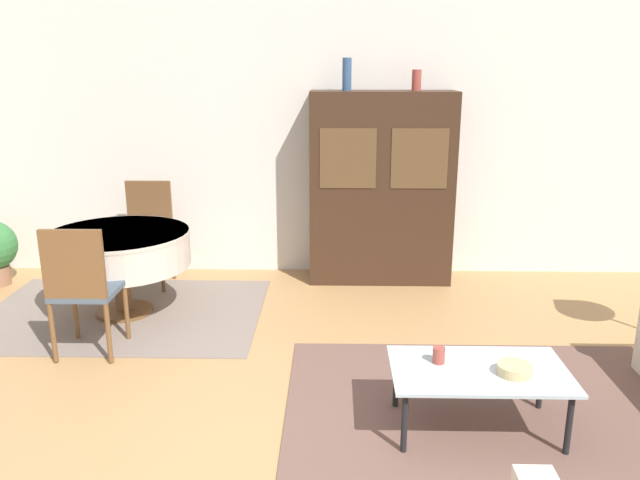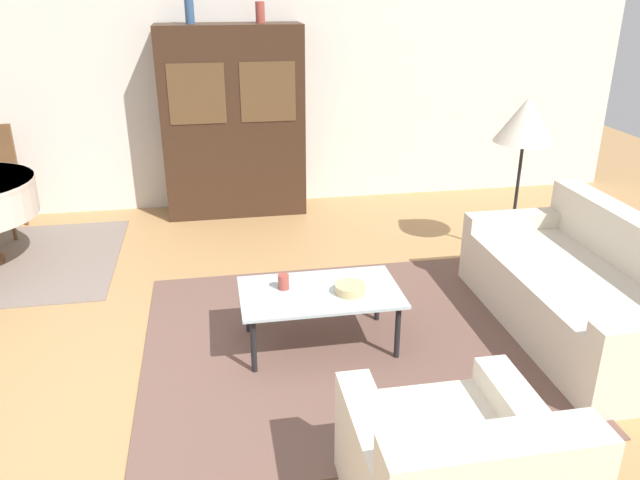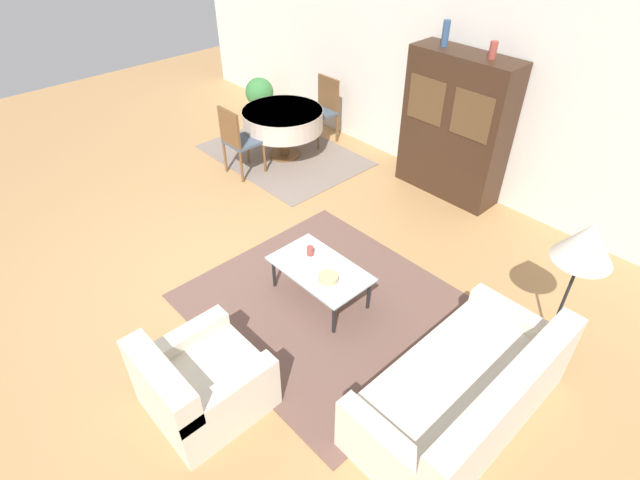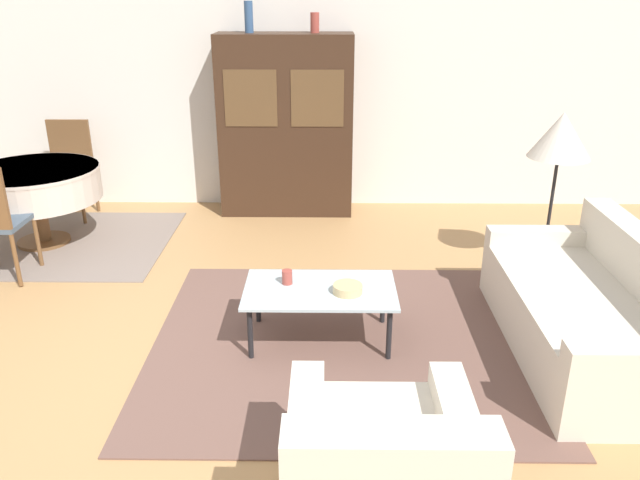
{
  "view_description": "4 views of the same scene",
  "coord_description": "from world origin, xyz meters",
  "px_view_note": "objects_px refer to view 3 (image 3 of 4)",
  "views": [
    {
      "loc": [
        0.29,
        -2.66,
        2.1
      ],
      "look_at": [
        0.2,
        1.4,
        0.95
      ],
      "focal_mm": 35.0,
      "sensor_mm": 36.0,
      "label": 1
    },
    {
      "loc": [
        0.52,
        -2.86,
        2.23
      ],
      "look_at": [
        1.14,
        0.63,
        0.75
      ],
      "focal_mm": 35.0,
      "sensor_mm": 36.0,
      "label": 2
    },
    {
      "loc": [
        3.91,
        -1.95,
        3.64
      ],
      "look_at": [
        1.14,
        0.63,
        0.75
      ],
      "focal_mm": 28.0,
      "sensor_mm": 36.0,
      "label": 3
    },
    {
      "loc": [
        1.19,
        -3.13,
        2.28
      ],
      "look_at": [
        1.14,
        0.63,
        0.75
      ],
      "focal_mm": 35.0,
      "sensor_mm": 36.0,
      "label": 4
    }
  ],
  "objects_px": {
    "potted_plant": "(260,94)",
    "dining_chair_far": "(323,106)",
    "floor_lamp": "(587,245)",
    "bowl": "(328,277)",
    "vase_tall": "(446,33)",
    "vase_short": "(493,50)",
    "dining_table": "(283,120)",
    "dining_chair_near": "(237,138)",
    "display_cabinet": "(455,127)",
    "armchair": "(201,384)",
    "couch": "(465,395)",
    "coffee_table": "(320,271)",
    "cup": "(310,251)"
  },
  "relations": [
    {
      "from": "floor_lamp",
      "to": "vase_tall",
      "type": "xyz_separation_m",
      "value": [
        -2.64,
        1.53,
        0.85
      ]
    },
    {
      "from": "dining_table",
      "to": "dining_chair_far",
      "type": "relative_size",
      "value": 1.2
    },
    {
      "from": "cup",
      "to": "vase_tall",
      "type": "height_order",
      "value": "vase_tall"
    },
    {
      "from": "dining_table",
      "to": "vase_short",
      "type": "xyz_separation_m",
      "value": [
        2.58,
        0.99,
        1.37
      ]
    },
    {
      "from": "vase_tall",
      "to": "couch",
      "type": "bearing_deg",
      "value": -48.18
    },
    {
      "from": "armchair",
      "to": "bowl",
      "type": "bearing_deg",
      "value": 94.2
    },
    {
      "from": "coffee_table",
      "to": "vase_tall",
      "type": "bearing_deg",
      "value": 105.1
    },
    {
      "from": "dining_chair_near",
      "to": "dining_chair_far",
      "type": "bearing_deg",
      "value": 90.0
    },
    {
      "from": "floor_lamp",
      "to": "cup",
      "type": "height_order",
      "value": "floor_lamp"
    },
    {
      "from": "armchair",
      "to": "potted_plant",
      "type": "height_order",
      "value": "armchair"
    },
    {
      "from": "dining_chair_far",
      "to": "bowl",
      "type": "height_order",
      "value": "dining_chair_far"
    },
    {
      "from": "bowl",
      "to": "dining_chair_near",
      "type": "bearing_deg",
      "value": 161.12
    },
    {
      "from": "dining_table",
      "to": "cup",
      "type": "bearing_deg",
      "value": -34.22
    },
    {
      "from": "vase_short",
      "to": "dining_chair_far",
      "type": "bearing_deg",
      "value": -176.25
    },
    {
      "from": "dining_table",
      "to": "display_cabinet",
      "type": "bearing_deg",
      "value": 23.41
    },
    {
      "from": "potted_plant",
      "to": "dining_chair_far",
      "type": "bearing_deg",
      "value": 3.95
    },
    {
      "from": "armchair",
      "to": "display_cabinet",
      "type": "bearing_deg",
      "value": 99.03
    },
    {
      "from": "vase_short",
      "to": "bowl",
      "type": "bearing_deg",
      "value": -84.48
    },
    {
      "from": "vase_short",
      "to": "armchair",
      "type": "bearing_deg",
      "value": -84.95
    },
    {
      "from": "dining_table",
      "to": "bowl",
      "type": "relative_size",
      "value": 6.04
    },
    {
      "from": "dining_table",
      "to": "dining_chair_far",
      "type": "height_order",
      "value": "dining_chair_far"
    },
    {
      "from": "bowl",
      "to": "couch",
      "type": "bearing_deg",
      "value": -2.05
    },
    {
      "from": "dining_chair_far",
      "to": "vase_tall",
      "type": "relative_size",
      "value": 3.34
    },
    {
      "from": "vase_tall",
      "to": "vase_short",
      "type": "bearing_deg",
      "value": -0.0
    },
    {
      "from": "bowl",
      "to": "vase_short",
      "type": "xyz_separation_m",
      "value": [
        -0.27,
        2.78,
        1.53
      ]
    },
    {
      "from": "display_cabinet",
      "to": "floor_lamp",
      "type": "distance_m",
      "value": 2.77
    },
    {
      "from": "vase_tall",
      "to": "vase_short",
      "type": "distance_m",
      "value": 0.65
    },
    {
      "from": "dining_chair_far",
      "to": "vase_short",
      "type": "distance_m",
      "value": 2.93
    },
    {
      "from": "dining_chair_far",
      "to": "potted_plant",
      "type": "relative_size",
      "value": 1.54
    },
    {
      "from": "couch",
      "to": "dining_chair_far",
      "type": "distance_m",
      "value": 5.21
    },
    {
      "from": "display_cabinet",
      "to": "armchair",
      "type": "bearing_deg",
      "value": -80.97
    },
    {
      "from": "dining_chair_near",
      "to": "dining_table",
      "type": "bearing_deg",
      "value": 90.0
    },
    {
      "from": "bowl",
      "to": "vase_tall",
      "type": "height_order",
      "value": "vase_tall"
    },
    {
      "from": "display_cabinet",
      "to": "potted_plant",
      "type": "bearing_deg",
      "value": -175.89
    },
    {
      "from": "display_cabinet",
      "to": "vase_tall",
      "type": "height_order",
      "value": "vase_tall"
    },
    {
      "from": "floor_lamp",
      "to": "vase_short",
      "type": "relative_size",
      "value": 7.13
    },
    {
      "from": "display_cabinet",
      "to": "floor_lamp",
      "type": "bearing_deg",
      "value": -33.71
    },
    {
      "from": "bowl",
      "to": "vase_tall",
      "type": "xyz_separation_m",
      "value": [
        -0.92,
        2.78,
        1.58
      ]
    },
    {
      "from": "display_cabinet",
      "to": "dining_chair_far",
      "type": "distance_m",
      "value": 2.31
    },
    {
      "from": "floor_lamp",
      "to": "potted_plant",
      "type": "relative_size",
      "value": 2.11
    },
    {
      "from": "armchair",
      "to": "display_cabinet",
      "type": "height_order",
      "value": "display_cabinet"
    },
    {
      "from": "dining_chair_near",
      "to": "cup",
      "type": "height_order",
      "value": "dining_chair_near"
    },
    {
      "from": "vase_short",
      "to": "potted_plant",
      "type": "bearing_deg",
      "value": -176.18
    },
    {
      "from": "potted_plant",
      "to": "bowl",
      "type": "bearing_deg",
      "value": -29.84
    },
    {
      "from": "floor_lamp",
      "to": "potted_plant",
      "type": "distance_m",
      "value": 6.27
    },
    {
      "from": "floor_lamp",
      "to": "bowl",
      "type": "xyz_separation_m",
      "value": [
        -1.73,
        -1.24,
        -0.73
      ]
    },
    {
      "from": "couch",
      "to": "potted_plant",
      "type": "distance_m",
      "value": 6.51
    },
    {
      "from": "couch",
      "to": "cup",
      "type": "height_order",
      "value": "couch"
    },
    {
      "from": "vase_tall",
      "to": "vase_short",
      "type": "relative_size",
      "value": 1.56
    },
    {
      "from": "display_cabinet",
      "to": "cup",
      "type": "distance_m",
      "value": 2.69
    }
  ]
}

